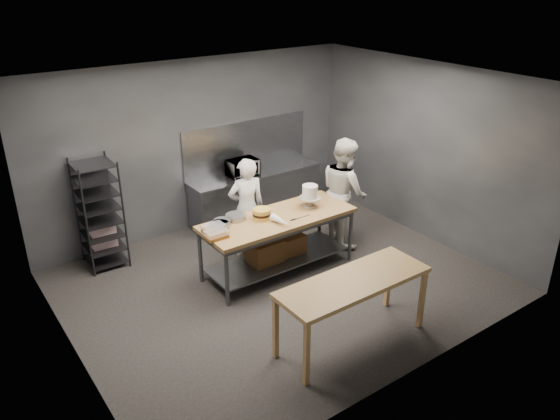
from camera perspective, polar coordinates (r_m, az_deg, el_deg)
name	(u,v)px	position (r m, az deg, el deg)	size (l,w,h in m)	color
ground	(280,283)	(8.30, 0.04, -7.59)	(6.00, 6.00, 0.00)	black
back_wall	(197,146)	(9.64, -8.67, 6.60)	(6.00, 0.04, 3.00)	#4C4F54
work_table	(277,237)	(8.36, -0.34, -2.83)	(2.40, 0.90, 0.92)	brown
near_counter	(354,286)	(6.75, 7.69, -7.88)	(2.00, 0.70, 0.90)	olive
back_counter	(256,195)	(10.20, -2.49, 1.60)	(2.60, 0.60, 0.90)	slate
splashback_panel	(247,145)	(10.13, -3.52, 6.82)	(2.60, 0.02, 0.90)	slate
speed_rack	(100,215)	(8.86, -18.31, -0.47)	(0.62, 0.67, 1.75)	black
chef_behind	(247,207)	(8.75, -3.52, 0.26)	(0.60, 0.40, 1.65)	white
chef_right	(344,191)	(9.19, 6.70, 1.96)	(0.89, 0.69, 1.83)	silver
microwave	(243,168)	(9.85, -3.93, 4.44)	(0.54, 0.37, 0.30)	black
frosted_cake_stand	(310,193)	(8.46, 3.15, 1.74)	(0.34, 0.34, 0.36)	#A69D85
layer_cake	(262,214)	(8.10, -1.94, -0.41)	(0.27, 0.27, 0.16)	gold
cake_pans	(226,221)	(8.00, -5.61, -1.19)	(0.64, 0.41, 0.07)	gray
piping_bag	(281,221)	(7.91, 0.12, -1.18)	(0.12, 0.12, 0.38)	white
offset_spatula	(298,218)	(8.13, 1.84, -0.89)	(0.36, 0.02, 0.02)	slate
pastry_clamshells	(215,231)	(7.68, -6.83, -2.23)	(0.37, 0.40, 0.11)	#975C1E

